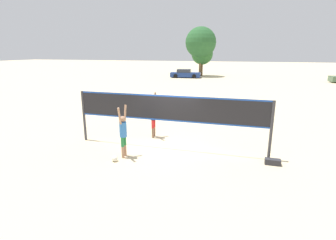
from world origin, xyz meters
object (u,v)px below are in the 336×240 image
Objects in this scene: volleyball at (115,159)px; tree_left_cluster at (201,42)px; gear_bag at (273,162)px; player_spiker at (123,131)px; parked_car_near at (185,74)px; volleyball_net at (168,111)px; tree_right_cluster at (202,54)px; player_blocker at (153,114)px.

volleyball is 36.13m from tree_left_cluster.
gear_bag is (5.70, 1.40, -0.00)m from volleyball.
volleyball reaches higher than gear_bag.
player_spiker reaches higher than parked_car_near.
player_spiker reaches higher than volleyball.
volleyball is (-1.55, -1.86, -1.52)m from volleyball_net.
tree_right_cluster is at bearing 97.28° from volleyball_net.
player_spiker is at bearing -85.21° from tree_right_cluster.
volleyball is 0.40× the size of gear_bag.
tree_left_cluster reaches higher than volleyball_net.
tree_right_cluster is at bearing 76.15° from tree_left_cluster.
tree_right_cluster is (1.92, 4.02, 3.00)m from parked_car_near.
player_blocker is at bearing 82.16° from volleyball.
parked_car_near is 6.09m from tree_left_cluster.
tree_right_cluster is (-8.56, 34.93, 3.49)m from gear_bag.
parked_car_near is 0.60× the size of tree_left_cluster.
player_blocker is at bearing -6.21° from player_spiker.
gear_bag is 0.10× the size of tree_right_cluster.
tree_left_cluster is (-8.73, 34.21, 5.30)m from gear_bag.
player_blocker is at bearing -84.34° from tree_right_cluster.
gear_bag is at bearing -75.68° from tree_left_cluster.
parked_car_near is (-10.48, 30.90, 0.49)m from gear_bag.
player_spiker is 5.71m from gear_bag.
volleyball is 36.60m from tree_right_cluster.
tree_right_cluster is (0.18, 0.72, -1.81)m from tree_left_cluster.
volleyball is (-0.43, -3.15, -1.02)m from player_blocker.
parked_car_near reaches higher than volleyball.
player_blocker is (-1.12, 1.29, -0.50)m from volleyball_net.
player_blocker reaches higher than volleyball.
volleyball_net is 36.83× the size of volleyball.
player_spiker is 2.66m from player_blocker.
tree_left_cluster is 1.47× the size of tree_right_cluster.
player_spiker is at bearing -170.88° from gear_bag.
tree_left_cluster is at bearing -103.85° from tree_right_cluster.
tree_right_cluster reaches higher than volleyball.
player_blocker is 0.40× the size of tree_right_cluster.
volleyball_net reaches higher than gear_bag.
parked_car_near is (-4.77, 32.30, 0.49)m from volleyball.
tree_right_cluster is (-3.29, 33.18, 2.46)m from player_blocker.
volleyball is at bearing -7.84° from player_blocker.
gear_bag is 35.70m from tree_left_cluster.
volleyball is at bearing -85.13° from tree_left_cluster.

